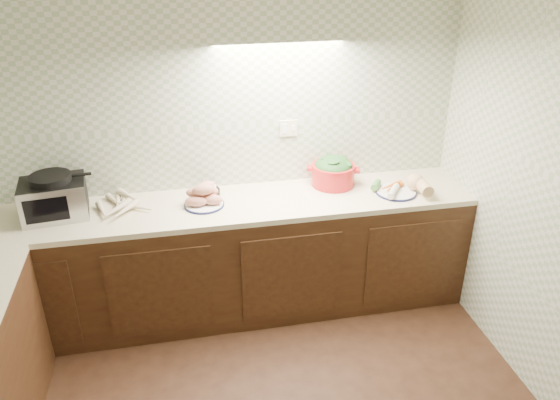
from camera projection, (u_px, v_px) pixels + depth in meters
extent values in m
cube|color=#96A986|center=(213.00, 137.00, 3.85)|extent=(3.60, 0.05, 2.60)
cube|color=beige|center=(289.00, 128.00, 3.95)|extent=(0.13, 0.01, 0.12)
cube|color=black|center=(223.00, 261.00, 4.01)|extent=(3.60, 0.60, 0.86)
cube|color=beige|center=(220.00, 207.00, 3.80)|extent=(3.60, 0.60, 0.04)
cube|color=black|center=(54.00, 198.00, 3.60)|extent=(0.44, 0.35, 0.25)
cube|color=#AEAFB4|center=(53.00, 209.00, 3.47)|extent=(0.41, 0.06, 0.25)
cube|color=black|center=(53.00, 209.00, 3.47)|extent=(0.26, 0.04, 0.16)
cylinder|color=black|center=(50.00, 178.00, 3.54)|extent=(0.29, 0.29, 0.05)
cone|color=beige|center=(136.00, 200.00, 3.81)|extent=(0.15, 0.19, 0.04)
cone|color=beige|center=(135.00, 204.00, 3.75)|extent=(0.07, 0.24, 0.05)
cone|color=beige|center=(134.00, 205.00, 3.73)|extent=(0.13, 0.24, 0.05)
cone|color=beige|center=(119.00, 203.00, 3.76)|extent=(0.14, 0.21, 0.05)
cone|color=beige|center=(123.00, 205.00, 3.74)|extent=(0.22, 0.18, 0.05)
cone|color=beige|center=(143.00, 201.00, 3.73)|extent=(0.18, 0.23, 0.04)
cone|color=beige|center=(138.00, 201.00, 3.73)|extent=(0.20, 0.17, 0.05)
cone|color=beige|center=(115.00, 204.00, 3.69)|extent=(0.11, 0.21, 0.05)
cylinder|color=#0F123C|center=(204.00, 205.00, 3.78)|extent=(0.28, 0.28, 0.01)
cylinder|color=white|center=(204.00, 204.00, 3.78)|extent=(0.26, 0.26, 0.02)
ellipsoid|color=tan|center=(196.00, 201.00, 3.72)|extent=(0.16, 0.10, 0.07)
ellipsoid|color=tan|center=(212.00, 199.00, 3.75)|extent=(0.16, 0.10, 0.07)
ellipsoid|color=tan|center=(202.00, 196.00, 3.80)|extent=(0.16, 0.10, 0.07)
ellipsoid|color=tan|center=(197.00, 193.00, 3.75)|extent=(0.16, 0.10, 0.07)
ellipsoid|color=tan|center=(208.00, 190.00, 3.78)|extent=(0.16, 0.10, 0.07)
ellipsoid|color=tan|center=(203.00, 190.00, 3.71)|extent=(0.16, 0.10, 0.07)
ellipsoid|color=tan|center=(205.00, 187.00, 3.74)|extent=(0.16, 0.10, 0.07)
cylinder|color=black|center=(208.00, 194.00, 3.88)|extent=(0.17, 0.17, 0.06)
sphere|color=maroon|center=(205.00, 187.00, 3.85)|extent=(0.09, 0.09, 0.09)
sphere|color=white|center=(213.00, 187.00, 3.87)|extent=(0.05, 0.05, 0.05)
cylinder|color=red|center=(333.00, 175.00, 4.05)|extent=(0.40, 0.40, 0.16)
cube|color=red|center=(310.00, 168.00, 4.04)|extent=(0.06, 0.08, 0.03)
cube|color=red|center=(357.00, 170.00, 4.01)|extent=(0.06, 0.08, 0.03)
ellipsoid|color=#2A5F26|center=(333.00, 167.00, 4.02)|extent=(0.29, 0.29, 0.16)
cylinder|color=#0F123C|center=(396.00, 192.00, 3.95)|extent=(0.30, 0.30, 0.01)
cylinder|color=white|center=(396.00, 192.00, 3.95)|extent=(0.28, 0.28, 0.02)
cone|color=#C95517|center=(395.00, 187.00, 3.96)|extent=(0.17, 0.11, 0.03)
cone|color=#C95517|center=(395.00, 186.00, 3.97)|extent=(0.16, 0.12, 0.03)
cone|color=#C95517|center=(397.00, 188.00, 3.95)|extent=(0.15, 0.14, 0.03)
cone|color=#C95517|center=(391.00, 186.00, 3.94)|extent=(0.15, 0.14, 0.03)
cylinder|color=silver|center=(393.00, 191.00, 3.89)|extent=(0.15, 0.18, 0.05)
cylinder|color=#35702E|center=(376.00, 185.00, 3.98)|extent=(0.11, 0.13, 0.05)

